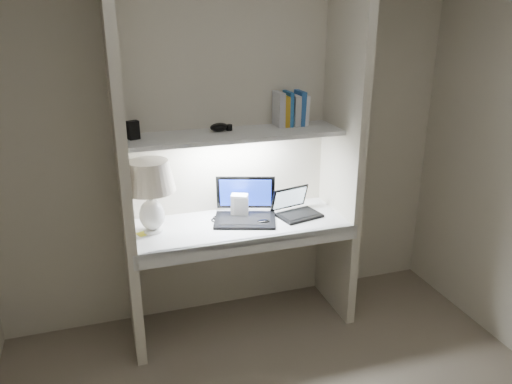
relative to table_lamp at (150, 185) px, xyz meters
name	(u,v)px	position (x,y,z in m)	size (l,w,h in m)	color
back_wall	(229,143)	(0.58, 0.24, 0.16)	(3.20, 0.01, 2.50)	beige
alcove_panel_left	(122,164)	(-0.15, -0.03, 0.16)	(0.06, 0.55, 2.50)	beige
alcove_panel_right	(343,145)	(1.31, -0.03, 0.16)	(0.06, 0.55, 2.50)	beige
desk	(241,225)	(0.58, -0.03, -0.34)	(1.40, 0.55, 0.04)	white
desk_apron	(252,246)	(0.58, -0.29, -0.37)	(1.46, 0.03, 0.10)	silver
shelf	(235,135)	(0.58, 0.06, 0.26)	(1.40, 0.36, 0.03)	silver
strip_light	(236,138)	(0.58, 0.06, 0.24)	(0.60, 0.04, 0.01)	white
table_lamp	(150,185)	(0.00, 0.00, 0.00)	(0.32, 0.32, 0.47)	white
laptop_main	(245,210)	(0.63, 0.04, -0.26)	(0.49, 0.46, 0.27)	black
laptop_netbook	(296,209)	(0.98, -0.01, -0.28)	(0.33, 0.31, 0.18)	black
speaker	(240,205)	(0.60, 0.08, -0.24)	(0.11, 0.08, 0.16)	silver
mouse	(264,222)	(0.71, -0.11, -0.30)	(0.09, 0.06, 0.03)	black
cable_coil	(220,218)	(0.46, 0.07, -0.31)	(0.09, 0.09, 0.01)	black
sticky_note	(143,234)	(-0.06, -0.01, -0.32)	(0.07, 0.07, 0.00)	yellow
book_row	(290,109)	(0.99, 0.16, 0.38)	(0.22, 0.15, 0.23)	white
shelf_box	(133,130)	(-0.06, 0.08, 0.33)	(0.07, 0.05, 0.11)	black
shelf_gadget	(219,127)	(0.48, 0.13, 0.30)	(0.13, 0.09, 0.05)	black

